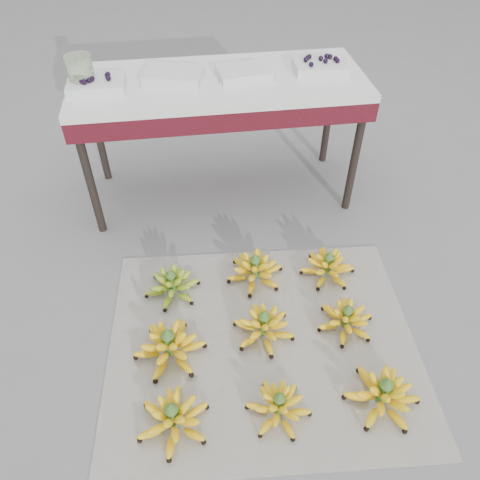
{
  "coord_description": "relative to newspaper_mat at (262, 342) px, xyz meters",
  "views": [
    {
      "loc": [
        -0.28,
        -1.15,
        1.63
      ],
      "look_at": [
        -0.08,
        0.27,
        0.27
      ],
      "focal_mm": 35.0,
      "sensor_mm": 36.0,
      "label": 1
    }
  ],
  "objects": [
    {
      "name": "ground",
      "position": [
        0.03,
        0.07,
        -0.0
      ],
      "size": [
        60.0,
        60.0,
        0.0
      ],
      "primitive_type": "plane",
      "color": "slate",
      "rests_on": "ground"
    },
    {
      "name": "newspaper_mat",
      "position": [
        0.0,
        0.0,
        0.0
      ],
      "size": [
        1.32,
        1.14,
        0.01
      ],
      "primitive_type": "cube",
      "rotation": [
        0.0,
        0.0,
        -0.07
      ],
      "color": "white",
      "rests_on": "ground"
    },
    {
      "name": "bunch_front_left",
      "position": [
        -0.37,
        -0.3,
        0.06
      ],
      "size": [
        0.29,
        0.29,
        0.16
      ],
      "rotation": [
        0.0,
        0.0,
        0.14
      ],
      "color": "yellow",
      "rests_on": "newspaper_mat"
    },
    {
      "name": "bunch_front_center",
      "position": [
        0.0,
        -0.31,
        0.05
      ],
      "size": [
        0.3,
        0.3,
        0.14
      ],
      "rotation": [
        0.0,
        0.0,
        -0.36
      ],
      "color": "yellow",
      "rests_on": "newspaper_mat"
    },
    {
      "name": "bunch_front_right",
      "position": [
        0.38,
        -0.32,
        0.06
      ],
      "size": [
        0.33,
        0.33,
        0.17
      ],
      "rotation": [
        0.0,
        0.0,
        -0.23
      ],
      "color": "yellow",
      "rests_on": "newspaper_mat"
    },
    {
      "name": "bunch_mid_left",
      "position": [
        -0.37,
        -0.01,
        0.06
      ],
      "size": [
        0.35,
        0.35,
        0.17
      ],
      "rotation": [
        0.0,
        0.0,
        -0.3
      ],
      "color": "yellow",
      "rests_on": "newspaper_mat"
    },
    {
      "name": "bunch_mid_center",
      "position": [
        0.01,
        0.04,
        0.06
      ],
      "size": [
        0.33,
        0.33,
        0.15
      ],
      "rotation": [
        0.0,
        0.0,
        0.39
      ],
      "color": "yellow",
      "rests_on": "newspaper_mat"
    },
    {
      "name": "bunch_mid_right",
      "position": [
        0.36,
        0.03,
        0.05
      ],
      "size": [
        0.27,
        0.27,
        0.14
      ],
      "rotation": [
        0.0,
        0.0,
        -0.13
      ],
      "color": "yellow",
      "rests_on": "newspaper_mat"
    },
    {
      "name": "bunch_back_left",
      "position": [
        -0.35,
        0.32,
        0.05
      ],
      "size": [
        0.28,
        0.28,
        0.15
      ],
      "rotation": [
        0.0,
        0.0,
        0.16
      ],
      "color": "#6C9F1D",
      "rests_on": "newspaper_mat"
    },
    {
      "name": "bunch_back_center",
      "position": [
        0.03,
        0.35,
        0.06
      ],
      "size": [
        0.31,
        0.31,
        0.16
      ],
      "rotation": [
        0.0,
        0.0,
        -0.23
      ],
      "color": "yellow",
      "rests_on": "newspaper_mat"
    },
    {
      "name": "bunch_back_right",
      "position": [
        0.36,
        0.33,
        0.05
      ],
      "size": [
        0.32,
        0.32,
        0.15
      ],
      "rotation": [
        0.0,
        0.0,
        -0.4
      ],
      "color": "yellow",
      "rests_on": "newspaper_mat"
    },
    {
      "name": "vendor_table",
      "position": [
        -0.05,
        1.04,
        0.59
      ],
      "size": [
        1.4,
        0.56,
        0.67
      ],
      "color": "black",
      "rests_on": "ground"
    },
    {
      "name": "tray_far_left",
      "position": [
        -0.6,
        1.01,
        0.69
      ],
      "size": [
        0.26,
        0.18,
        0.07
      ],
      "color": "silver",
      "rests_on": "vendor_table"
    },
    {
      "name": "tray_left",
      "position": [
        -0.25,
        1.05,
        0.69
      ],
      "size": [
        0.3,
        0.25,
        0.04
      ],
      "color": "silver",
      "rests_on": "vendor_table"
    },
    {
      "name": "tray_right",
      "position": [
        0.07,
        1.04,
        0.69
      ],
      "size": [
        0.26,
        0.2,
        0.04
      ],
      "color": "silver",
      "rests_on": "vendor_table"
    },
    {
      "name": "tray_far_right",
      "position": [
        0.45,
        1.06,
        0.69
      ],
      "size": [
        0.26,
        0.2,
        0.06
      ],
      "color": "silver",
      "rests_on": "vendor_table"
    },
    {
      "name": "glass_jar",
      "position": [
        -0.66,
        1.03,
        0.74
      ],
      "size": [
        0.13,
        0.13,
        0.15
      ],
      "primitive_type": "cylinder",
      "rotation": [
        0.0,
        0.0,
        -0.1
      ],
      "color": "beige",
      "rests_on": "vendor_table"
    }
  ]
}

